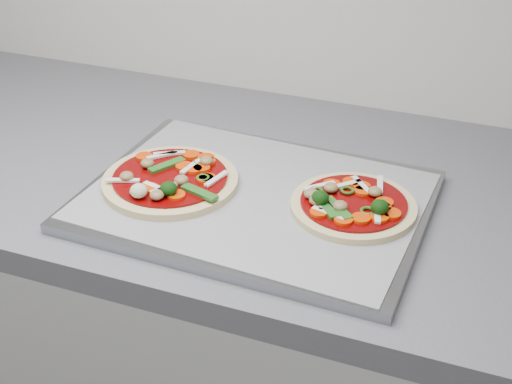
% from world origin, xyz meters
% --- Properties ---
extents(countertop, '(3.60, 0.60, 0.04)m').
position_xyz_m(countertop, '(0.00, 1.30, 0.88)').
color(countertop, slate).
rests_on(countertop, base_cabinet).
extents(baking_tray, '(0.48, 0.36, 0.02)m').
position_xyz_m(baking_tray, '(-0.16, 1.22, 0.91)').
color(baking_tray, gray).
rests_on(baking_tray, countertop).
extents(parchment, '(0.47, 0.36, 0.00)m').
position_xyz_m(parchment, '(-0.16, 1.22, 0.92)').
color(parchment, gray).
rests_on(parchment, baking_tray).
extents(pizza_left, '(0.25, 0.25, 0.03)m').
position_xyz_m(pizza_left, '(-0.28, 1.20, 0.93)').
color(pizza_left, '#CEBD80').
rests_on(pizza_left, parchment).
extents(pizza_right, '(0.18, 0.18, 0.03)m').
position_xyz_m(pizza_right, '(-0.03, 1.23, 0.93)').
color(pizza_right, '#CEBD80').
rests_on(pizza_right, parchment).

